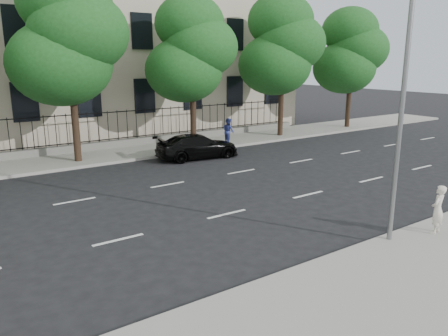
# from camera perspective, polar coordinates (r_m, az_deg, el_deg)

# --- Properties ---
(ground) EXTENTS (120.00, 120.00, 0.00)m
(ground) POSITION_cam_1_polar(r_m,az_deg,el_deg) (13.63, 6.46, -8.97)
(ground) COLOR black
(ground) RESTS_ON ground
(near_sidewalk) EXTENTS (60.00, 4.00, 0.15)m
(near_sidewalk) POSITION_cam_1_polar(r_m,az_deg,el_deg) (11.22, 20.41, -14.74)
(near_sidewalk) COLOR gray
(near_sidewalk) RESTS_ON ground
(far_sidewalk) EXTENTS (60.00, 4.00, 0.15)m
(far_sidewalk) POSITION_cam_1_polar(r_m,az_deg,el_deg) (25.39, -14.66, 1.68)
(far_sidewalk) COLOR gray
(far_sidewalk) RESTS_ON ground
(lane_markings) EXTENTS (49.60, 4.62, 0.01)m
(lane_markings) POSITION_cam_1_polar(r_m,az_deg,el_deg) (17.26, -3.93, -3.89)
(lane_markings) COLOR silver
(lane_markings) RESTS_ON ground
(masonry_building) EXTENTS (34.60, 12.11, 18.50)m
(masonry_building) POSITION_cam_1_polar(r_m,az_deg,el_deg) (33.61, -21.27, 19.48)
(masonry_building) COLOR #C2B19A
(masonry_building) RESTS_ON ground
(iron_fence) EXTENTS (30.00, 0.50, 2.20)m
(iron_fence) POSITION_cam_1_polar(r_m,az_deg,el_deg) (26.86, -15.99, 3.50)
(iron_fence) COLOR slate
(iron_fence) RESTS_ON far_sidewalk
(street_light) EXTENTS (0.25, 3.32, 8.05)m
(street_light) POSITION_cam_1_polar(r_m,az_deg,el_deg) (13.24, 20.72, 12.46)
(street_light) COLOR slate
(street_light) RESTS_ON near_sidewalk
(tree_c) EXTENTS (5.89, 5.50, 9.80)m
(tree_c) POSITION_cam_1_polar(r_m,az_deg,el_deg) (23.67, -19.72, 15.92)
(tree_c) COLOR #382619
(tree_c) RESTS_ON far_sidewalk
(tree_d) EXTENTS (5.34, 4.94, 8.84)m
(tree_d) POSITION_cam_1_polar(r_m,az_deg,el_deg) (26.40, -4.30, 15.15)
(tree_d) COLOR #382619
(tree_d) RESTS_ON far_sidewalk
(tree_e) EXTENTS (5.71, 5.31, 9.46)m
(tree_e) POSITION_cam_1_polar(r_m,az_deg,el_deg) (30.56, 7.53, 15.59)
(tree_e) COLOR #382619
(tree_e) RESTS_ON far_sidewalk
(tree_f) EXTENTS (5.52, 5.12, 9.01)m
(tree_f) POSITION_cam_1_polar(r_m,az_deg,el_deg) (35.60, 16.20, 14.42)
(tree_f) COLOR #382619
(tree_f) RESTS_ON far_sidewalk
(black_sedan) EXTENTS (4.80, 2.36, 1.34)m
(black_sedan) POSITION_cam_1_polar(r_m,az_deg,el_deg) (23.97, -3.48, 2.86)
(black_sedan) COLOR black
(black_sedan) RESTS_ON ground
(woman_near) EXTENTS (0.61, 0.47, 1.50)m
(woman_near) POSITION_cam_1_polar(r_m,az_deg,el_deg) (14.72, 26.14, -4.88)
(woman_near) COLOR silver
(woman_near) RESTS_ON near_sidewalk
(pedestrian_far) EXTENTS (0.68, 0.84, 1.63)m
(pedestrian_far) POSITION_cam_1_polar(r_m,az_deg,el_deg) (27.15, 0.59, 4.84)
(pedestrian_far) COLOR navy
(pedestrian_far) RESTS_ON far_sidewalk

